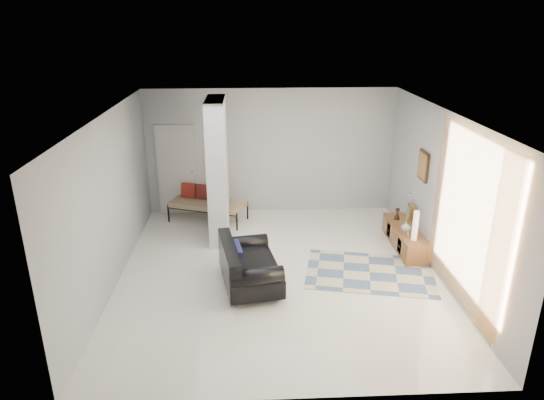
{
  "coord_description": "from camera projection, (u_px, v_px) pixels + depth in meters",
  "views": [
    {
      "loc": [
        -0.49,
        -7.49,
        4.19
      ],
      "look_at": [
        -0.09,
        0.6,
        1.15
      ],
      "focal_mm": 32.0,
      "sensor_mm": 36.0,
      "label": 1
    }
  ],
  "objects": [
    {
      "name": "hallway_door",
      "position": [
        177.0,
        170.0,
        10.81
      ],
      "size": [
        0.85,
        0.06,
        2.04
      ],
      "primitive_type": "cube",
      "color": "silver",
      "rests_on": "floor"
    },
    {
      "name": "ceiling",
      "position": [
        279.0,
        114.0,
        7.51
      ],
      "size": [
        6.0,
        6.0,
        0.0
      ],
      "primitive_type": "plane",
      "rotation": [
        3.14,
        0.0,
        0.0
      ],
      "color": "white",
      "rests_on": "wall_back"
    },
    {
      "name": "wall_front",
      "position": [
        297.0,
        296.0,
        5.2
      ],
      "size": [
        6.0,
        0.0,
        6.0
      ],
      "primitive_type": "plane",
      "rotation": [
        -1.57,
        0.0,
        0.0
      ],
      "color": "#B1B3B5",
      "rests_on": "ground"
    },
    {
      "name": "media_console",
      "position": [
        405.0,
        237.0,
        9.4
      ],
      "size": [
        0.45,
        1.65,
        0.8
      ],
      "color": "brown",
      "rests_on": "floor"
    },
    {
      "name": "cylinder_lamp",
      "position": [
        415.0,
        226.0,
        8.75
      ],
      "size": [
        0.1,
        0.1,
        0.56
      ],
      "primitive_type": "cylinder",
      "color": "white",
      "rests_on": "media_console"
    },
    {
      "name": "wall_back",
      "position": [
        271.0,
        152.0,
        10.81
      ],
      "size": [
        6.0,
        0.0,
        6.0
      ],
      "primitive_type": "plane",
      "rotation": [
        1.57,
        0.0,
        0.0
      ],
      "color": "#B1B3B5",
      "rests_on": "ground"
    },
    {
      "name": "vase",
      "position": [
        406.0,
        226.0,
        9.18
      ],
      "size": [
        0.18,
        0.18,
        0.19
      ],
      "primitive_type": "imported",
      "rotation": [
        0.0,
        0.0,
        -0.01
      ],
      "color": "silver",
      "rests_on": "media_console"
    },
    {
      "name": "area_rug",
      "position": [
        370.0,
        272.0,
        8.51
      ],
      "size": [
        2.44,
        1.88,
        0.01
      ],
      "primitive_type": "cube",
      "rotation": [
        0.0,
        0.0,
        -0.2
      ],
      "color": "beige",
      "rests_on": "floor"
    },
    {
      "name": "wall_right",
      "position": [
        442.0,
        196.0,
        8.13
      ],
      "size": [
        0.0,
        6.0,
        6.0
      ],
      "primitive_type": "plane",
      "rotation": [
        1.57,
        0.0,
        -1.57
      ],
      "color": "#B1B3B5",
      "rests_on": "ground"
    },
    {
      "name": "curtain",
      "position": [
        467.0,
        220.0,
        7.03
      ],
      "size": [
        0.0,
        2.55,
        2.55
      ],
      "primitive_type": "plane",
      "rotation": [
        1.57,
        0.0,
        1.57
      ],
      "color": "gold",
      "rests_on": "wall_right"
    },
    {
      "name": "bronze_figurine",
      "position": [
        397.0,
        214.0,
        9.71
      ],
      "size": [
        0.14,
        0.14,
        0.24
      ],
      "primitive_type": null,
      "rotation": [
        0.0,
        0.0,
        0.16
      ],
      "color": "black",
      "rests_on": "media_console"
    },
    {
      "name": "partition_column",
      "position": [
        218.0,
        171.0,
        9.45
      ],
      "size": [
        0.35,
        1.2,
        2.8
      ],
      "primitive_type": "cube",
      "color": "silver",
      "rests_on": "floor"
    },
    {
      "name": "loveseat",
      "position": [
        246.0,
        266.0,
        7.99
      ],
      "size": [
        1.1,
        1.61,
        0.76
      ],
      "rotation": [
        0.0,
        0.0,
        0.17
      ],
      "color": "silver",
      "rests_on": "floor"
    },
    {
      "name": "wall_left",
      "position": [
        110.0,
        201.0,
        7.88
      ],
      "size": [
        0.0,
        6.0,
        6.0
      ],
      "primitive_type": "plane",
      "rotation": [
        1.57,
        0.0,
        1.57
      ],
      "color": "#B1B3B5",
      "rests_on": "ground"
    },
    {
      "name": "daybed",
      "position": [
        207.0,
        202.0,
        10.61
      ],
      "size": [
        1.77,
        1.2,
        0.77
      ],
      "rotation": [
        0.0,
        0.0,
        -0.35
      ],
      "color": "black",
      "rests_on": "floor"
    },
    {
      "name": "floor",
      "position": [
        279.0,
        273.0,
        8.5
      ],
      "size": [
        6.0,
        6.0,
        0.0
      ],
      "primitive_type": "plane",
      "color": "white",
      "rests_on": "ground"
    },
    {
      "name": "wall_art",
      "position": [
        423.0,
        166.0,
        8.9
      ],
      "size": [
        0.04,
        0.45,
        0.55
      ],
      "primitive_type": "cube",
      "color": "#39250F",
      "rests_on": "wall_right"
    }
  ]
}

